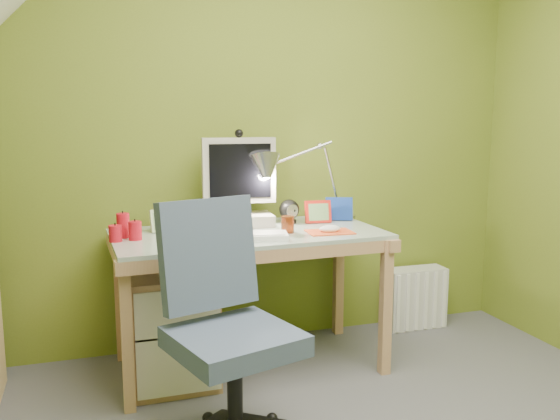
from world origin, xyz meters
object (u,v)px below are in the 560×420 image
object	(u,v)px
radiator	(415,298)
desk	(249,300)
desk_lamp	(320,164)
monitor	(239,177)
task_chair	(234,339)

from	to	relation	value
radiator	desk	bearing A→B (deg)	-166.80
desk_lamp	radiator	bearing A→B (deg)	-4.98
monitor	radiator	size ratio (longest dim) A/B	1.40
desk_lamp	task_chair	world-z (taller)	desk_lamp
desk_lamp	desk	bearing A→B (deg)	-168.92
desk_lamp	task_chair	size ratio (longest dim) A/B	0.69
desk	task_chair	distance (m)	0.77
task_chair	radiator	xyz separation A→B (m)	(1.36, 0.97, -0.27)
task_chair	radiator	size ratio (longest dim) A/B	2.46
task_chair	radiator	distance (m)	1.69
desk	task_chair	size ratio (longest dim) A/B	1.47
desk_lamp	radiator	xyz separation A→B (m)	(0.66, 0.07, -0.84)
desk	task_chair	xyz separation A→B (m)	(-0.25, -0.72, 0.10)
desk_lamp	task_chair	distance (m)	1.28
desk	monitor	xyz separation A→B (m)	(-0.00, 0.18, 0.61)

